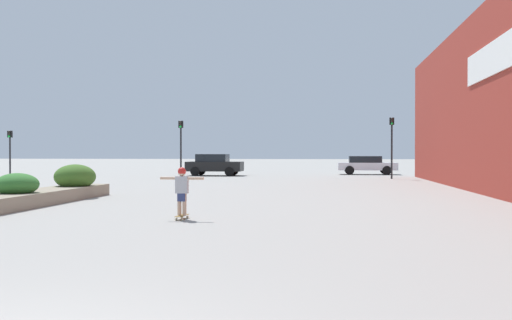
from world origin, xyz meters
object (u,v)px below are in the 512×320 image
object	(u,v)px
traffic_light_left	(181,139)
traffic_light_far_left	(10,145)
car_center_left	(367,165)
skateboard	(182,216)
car_leftmost	(214,164)
skateboarder	(182,186)
traffic_light_right	(392,138)

from	to	relation	value
traffic_light_left	traffic_light_far_left	xyz separation A→B (m)	(-11.69, 0.07, -0.35)
car_center_left	traffic_light_left	size ratio (longest dim) A/B	1.19
skateboard	car_leftmost	distance (m)	26.74
traffic_light_left	skateboarder	bearing A→B (deg)	-75.21
car_center_left	skateboarder	bearing A→B (deg)	-12.02
traffic_light_right	traffic_light_far_left	xyz separation A→B (m)	(-24.96, -0.66, -0.44)
car_center_left	traffic_light_left	world-z (taller)	traffic_light_left
skateboard	car_leftmost	bearing A→B (deg)	101.79
car_leftmost	car_center_left	size ratio (longest dim) A/B	0.90
traffic_light_right	traffic_light_far_left	bearing A→B (deg)	-178.49
skateboard	car_leftmost	world-z (taller)	car_leftmost
car_leftmost	traffic_light_right	world-z (taller)	traffic_light_right
traffic_light_left	traffic_light_far_left	world-z (taller)	traffic_light_left
skateboard	traffic_light_left	xyz separation A→B (m)	(-5.82, 22.05, 2.41)
car_leftmost	traffic_light_far_left	world-z (taller)	traffic_light_far_left
skateboard	traffic_light_left	distance (m)	22.93
traffic_light_right	traffic_light_far_left	world-z (taller)	traffic_light_right
skateboard	traffic_light_far_left	world-z (taller)	traffic_light_far_left
car_leftmost	traffic_light_far_left	xyz separation A→B (m)	(-13.00, -4.23, 1.33)
skateboard	skateboarder	xyz separation A→B (m)	(0.00, -0.00, 0.73)
skateboarder	car_center_left	distance (m)	30.69
skateboarder	traffic_light_right	xyz separation A→B (m)	(7.44, 22.77, 1.77)
car_center_left	traffic_light_left	bearing A→B (deg)	-56.88
traffic_light_left	traffic_light_far_left	distance (m)	11.69
skateboarder	traffic_light_left	bearing A→B (deg)	106.86
skateboarder	traffic_light_far_left	xyz separation A→B (m)	(-17.51, 22.12, 1.33)
car_leftmost	traffic_light_left	bearing A→B (deg)	-16.92
traffic_light_far_left	traffic_light_left	bearing A→B (deg)	-0.33
car_center_left	traffic_light_right	size ratio (longest dim) A/B	1.14
skateboard	traffic_light_far_left	xyz separation A→B (m)	(-17.51, 22.12, 2.06)
skateboard	skateboarder	distance (m)	0.73
traffic_light_left	skateboard	bearing A→B (deg)	-75.21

